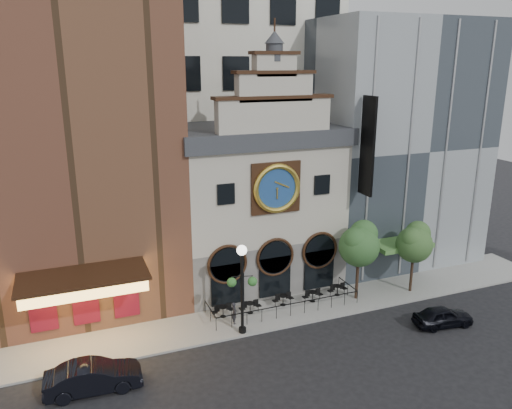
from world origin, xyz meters
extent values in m
plane|color=black|center=(0.00, 0.00, 0.00)|extent=(120.00, 120.00, 0.00)
cube|color=gray|center=(0.00, 2.50, 0.07)|extent=(44.00, 5.00, 0.15)
cube|color=#605E5B|center=(0.00, 8.00, 2.15)|extent=(12.00, 8.00, 4.00)
cube|color=#BDB5A6|center=(0.00, 8.00, 7.65)|extent=(12.00, 8.00, 7.00)
cube|color=#2D3035|center=(0.00, 8.00, 11.75)|extent=(12.60, 8.60, 1.20)
cube|color=black|center=(0.00, 3.92, 8.55)|extent=(3.60, 0.25, 3.60)
cylinder|color=navy|center=(0.00, 3.78, 8.55)|extent=(3.10, 0.12, 3.10)
torus|color=gold|center=(0.00, 3.70, 8.55)|extent=(3.46, 0.36, 3.46)
cylinder|color=#2D3035|center=(0.00, 4.40, 17.45)|extent=(1.10, 1.10, 1.10)
cone|color=#2D3035|center=(0.00, 4.40, 18.40)|extent=(1.30, 1.30, 0.80)
cube|color=brown|center=(-13.00, 10.00, 12.65)|extent=(14.00, 12.00, 25.00)
cube|color=#FFBF59|center=(-13.00, 2.30, 4.35)|extent=(7.00, 3.40, 0.70)
cube|color=black|center=(-13.00, 2.30, 4.80)|extent=(7.40, 3.80, 0.15)
cube|color=maroon|center=(-13.00, 3.95, 2.15)|extent=(5.60, 0.15, 2.60)
cube|color=gray|center=(13.00, 10.00, 10.15)|extent=(14.00, 12.00, 20.00)
cube|color=#528B3F|center=(10.00, 2.80, 3.45)|extent=(4.50, 2.40, 0.35)
cube|color=black|center=(6.60, 3.00, 11.15)|extent=(0.18, 1.60, 7.00)
cube|color=silver|center=(0.00, 20.00, 20.00)|extent=(20.00, 16.00, 40.00)
cylinder|color=black|center=(-4.33, 2.78, 0.89)|extent=(0.68, 0.68, 0.03)
cylinder|color=black|center=(-4.33, 2.78, 0.52)|extent=(0.06, 0.06, 0.72)
cylinder|color=black|center=(-2.42, 2.60, 0.89)|extent=(0.68, 0.68, 0.03)
cylinder|color=black|center=(-2.42, 2.60, 0.52)|extent=(0.06, 0.06, 0.72)
cylinder|color=black|center=(0.17, 2.82, 0.89)|extent=(0.68, 0.68, 0.03)
cylinder|color=black|center=(0.17, 2.82, 0.52)|extent=(0.06, 0.06, 0.72)
cylinder|color=black|center=(2.40, 2.57, 0.89)|extent=(0.68, 0.68, 0.03)
cylinder|color=black|center=(2.40, 2.57, 0.52)|extent=(0.06, 0.06, 0.72)
cylinder|color=black|center=(4.59, 2.78, 0.89)|extent=(0.68, 0.68, 0.03)
cylinder|color=black|center=(4.59, 2.78, 0.52)|extent=(0.06, 0.06, 0.72)
imported|color=black|center=(8.93, -3.44, 0.68)|extent=(4.14, 2.11, 1.35)
imported|color=black|center=(-13.08, -2.07, 0.82)|extent=(5.07, 1.99, 1.65)
imported|color=black|center=(-3.90, 1.68, 0.90)|extent=(0.41, 0.58, 1.50)
cylinder|color=black|center=(-3.79, 0.40, 2.85)|extent=(0.19, 0.19, 5.41)
cylinder|color=black|center=(-3.79, 0.40, 0.31)|extent=(0.48, 0.48, 0.32)
sphere|color=white|center=(-3.79, 0.40, 5.77)|extent=(0.65, 0.65, 0.65)
sphere|color=#276026|center=(-4.41, 0.58, 3.67)|extent=(0.61, 0.61, 0.61)
sphere|color=#276026|center=(-3.17, 0.22, 3.67)|extent=(0.61, 0.61, 0.61)
cylinder|color=#382619|center=(5.64, 1.87, 1.72)|extent=(0.22, 0.22, 3.14)
sphere|color=#285421|center=(5.64, 1.87, 4.19)|extent=(2.92, 2.92, 2.92)
sphere|color=#285421|center=(6.20, 2.20, 4.97)|extent=(2.02, 2.02, 2.02)
sphere|color=#285421|center=(5.19, 1.64, 4.75)|extent=(1.80, 1.80, 1.80)
cylinder|color=#382619|center=(10.14, 1.43, 1.60)|extent=(0.21, 0.21, 2.89)
sphere|color=#305722|center=(10.14, 1.43, 3.87)|extent=(2.68, 2.68, 2.68)
sphere|color=#305722|center=(10.65, 1.74, 4.59)|extent=(1.86, 1.86, 1.86)
sphere|color=#305722|center=(9.73, 1.23, 4.38)|extent=(1.65, 1.65, 1.65)
camera|label=1|loc=(-13.45, -26.47, 16.85)|focal=35.00mm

